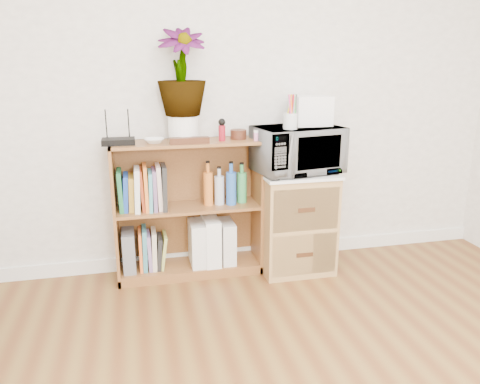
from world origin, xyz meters
name	(u,v)px	position (x,y,z in m)	size (l,w,h in m)	color
skirting_board	(234,254)	(0.00, 2.24, 0.05)	(4.00, 0.02, 0.10)	white
bookshelf	(188,209)	(-0.35, 2.10, 0.47)	(1.00, 0.30, 0.95)	brown
wicker_unit	(294,222)	(0.40, 2.02, 0.35)	(0.50, 0.45, 0.70)	#9E7542
microwave	(297,150)	(0.40, 2.02, 0.88)	(0.57, 0.38, 0.31)	silver
pen_cup	(290,121)	(0.31, 1.92, 1.09)	(0.09, 0.09, 0.10)	silver
small_appliance	(311,111)	(0.51, 2.07, 1.13)	(0.25, 0.21, 0.20)	white
router	(118,141)	(-0.79, 2.08, 0.97)	(0.21, 0.14, 0.04)	black
white_bowl	(154,141)	(-0.56, 2.07, 0.97)	(0.13, 0.13, 0.03)	silver
plant_pot	(183,128)	(-0.36, 2.12, 1.03)	(0.20, 0.20, 0.17)	white
potted_plant	(181,72)	(-0.36, 2.12, 1.40)	(0.31, 0.31, 0.56)	#3E762F
trinket_box	(190,141)	(-0.34, 2.00, 0.97)	(0.25, 0.06, 0.04)	#3C1F10
kokeshi_doll	(222,133)	(-0.12, 2.06, 1.00)	(0.05, 0.05, 0.10)	maroon
wooden_bowl	(238,134)	(0.01, 2.11, 0.98)	(0.11, 0.11, 0.06)	#391B0F
paint_jars	(261,137)	(0.14, 2.01, 0.98)	(0.11, 0.04, 0.06)	pink
file_box	(129,250)	(-0.77, 2.10, 0.21)	(0.08, 0.22, 0.28)	slate
magazine_holder_left	(197,243)	(-0.30, 2.09, 0.22)	(0.10, 0.25, 0.31)	silver
magazine_holder_mid	(211,240)	(-0.20, 2.09, 0.24)	(0.11, 0.27, 0.33)	white
magazine_holder_right	(227,241)	(-0.08, 2.09, 0.22)	(0.09, 0.24, 0.30)	silver
cookbooks	(143,189)	(-0.65, 2.10, 0.64)	(0.32, 0.20, 0.30)	#1E703E
liquor_bottles	(230,184)	(-0.05, 2.10, 0.64)	(0.39, 0.07, 0.30)	orange
lower_books	(151,250)	(-0.62, 2.10, 0.20)	(0.19, 0.19, 0.29)	orange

